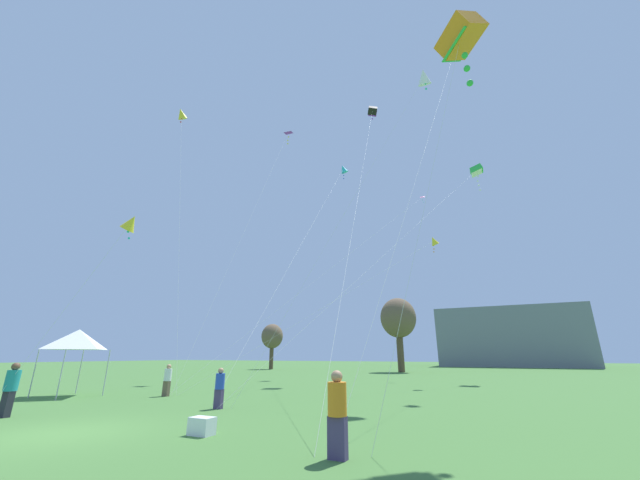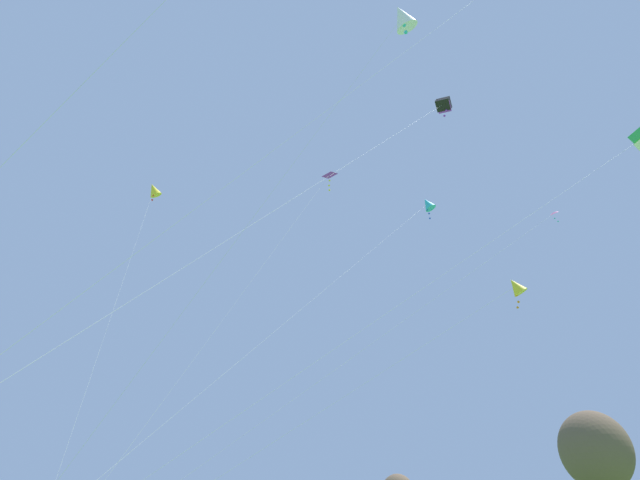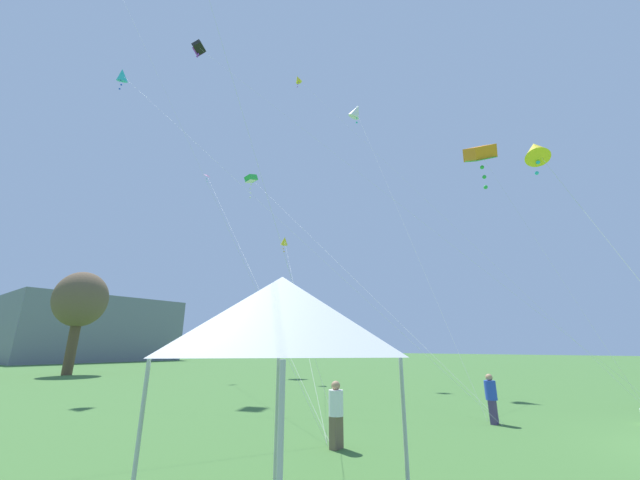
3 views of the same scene
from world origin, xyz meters
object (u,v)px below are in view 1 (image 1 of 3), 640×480
(person_white_shirt, at_px, (167,379))
(kite_black_box_7, at_px, (372,111))
(person_orange_shirt, at_px, (337,410))
(kite_yellow_diamond_4, at_px, (454,52))
(kite_yellow_diamond_5, at_px, (433,241))
(person_blue_shirt, at_px, (220,386))
(kite_purple_delta_6, at_px, (288,134))
(cooler_box, at_px, (202,426))
(person_teal_shirt, at_px, (11,387))
(kite_green_box_2, at_px, (476,171))
(kite_pink_delta_1, at_px, (417,201))
(kite_orange_box_8, at_px, (461,37))
(festival_tent, at_px, (78,340))
(kite_yellow_diamond_3, at_px, (182,114))
(kite_yellow_diamond_10, at_px, (131,223))
(kite_white_diamond_0, at_px, (424,77))
(kite_cyan_diamond_9, at_px, (343,169))

(person_white_shirt, distance_m, kite_black_box_7, 33.65)
(person_orange_shirt, height_order, kite_yellow_diamond_4, kite_yellow_diamond_4)
(kite_yellow_diamond_5, bearing_deg, person_orange_shirt, -89.08)
(person_blue_shirt, bearing_deg, kite_purple_delta_6, -162.07)
(cooler_box, relative_size, person_teal_shirt, 0.37)
(kite_yellow_diamond_5, bearing_deg, kite_green_box_2, 67.12)
(cooler_box, distance_m, kite_purple_delta_6, 34.86)
(kite_pink_delta_1, relative_size, kite_yellow_diamond_4, 0.75)
(cooler_box, distance_m, kite_orange_box_8, 16.96)
(festival_tent, relative_size, kite_yellow_diamond_3, 0.15)
(cooler_box, height_order, kite_yellow_diamond_4, kite_yellow_diamond_4)
(festival_tent, distance_m, kite_yellow_diamond_3, 19.19)
(person_teal_shirt, height_order, kite_orange_box_8, kite_orange_box_8)
(cooler_box, relative_size, kite_yellow_diamond_10, 0.08)
(cooler_box, bearing_deg, person_teal_shirt, -174.55)
(person_white_shirt, bearing_deg, kite_pink_delta_1, 73.84)
(kite_pink_delta_1, distance_m, kite_green_box_2, 6.63)
(person_teal_shirt, height_order, kite_white_diamond_0, kite_white_diamond_0)
(festival_tent, relative_size, person_white_shirt, 2.14)
(kite_yellow_diamond_4, bearing_deg, person_blue_shirt, -119.52)
(kite_yellow_diamond_4, xyz_separation_m, kite_purple_delta_6, (-18.02, 0.20, -3.43))
(festival_tent, bearing_deg, kite_yellow_diamond_4, 41.79)
(festival_tent, distance_m, kite_yellow_diamond_4, 36.90)
(kite_purple_delta_6, height_order, kite_cyan_diamond_9, kite_purple_delta_6)
(person_orange_shirt, relative_size, person_white_shirt, 1.09)
(person_orange_shirt, bearing_deg, kite_black_box_7, 146.98)
(person_white_shirt, xyz_separation_m, kite_cyan_diamond_9, (1.19, 21.61, 22.42))
(kite_purple_delta_6, bearing_deg, kite_pink_delta_1, 24.44)
(person_orange_shirt, distance_m, kite_yellow_diamond_5, 21.91)
(person_blue_shirt, bearing_deg, kite_yellow_diamond_3, -124.18)
(kite_yellow_diamond_3, bearing_deg, person_blue_shirt, -27.16)
(person_blue_shirt, height_order, kite_purple_delta_6, kite_purple_delta_6)
(kite_green_box_2, bearing_deg, person_blue_shirt, -112.76)
(kite_yellow_diamond_3, distance_m, kite_yellow_diamond_10, 18.06)
(person_teal_shirt, xyz_separation_m, kite_white_diamond_0, (12.71, 13.84, 19.16))
(person_orange_shirt, bearing_deg, festival_tent, -151.67)
(cooler_box, bearing_deg, kite_orange_box_8, 34.76)
(kite_yellow_diamond_4, bearing_deg, kite_cyan_diamond_9, 155.04)
(festival_tent, bearing_deg, kite_orange_box_8, 3.69)
(person_orange_shirt, distance_m, kite_pink_delta_1, 32.13)
(kite_green_box_2, relative_size, kite_black_box_7, 0.88)
(person_blue_shirt, relative_size, kite_purple_delta_6, 0.06)
(cooler_box, relative_size, kite_yellow_diamond_4, 0.02)
(kite_yellow_diamond_3, xyz_separation_m, kite_cyan_diamond_9, (7.13, 18.11, 2.28))
(kite_yellow_diamond_5, bearing_deg, kite_cyan_diamond_9, 141.42)
(kite_yellow_diamond_5, relative_size, kite_black_box_7, 0.46)
(kite_purple_delta_6, bearing_deg, kite_white_diamond_0, -27.58)
(kite_pink_delta_1, height_order, kite_green_box_2, kite_green_box_2)
(festival_tent, distance_m, kite_green_box_2, 35.70)
(kite_yellow_diamond_4, bearing_deg, kite_orange_box_8, -88.76)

